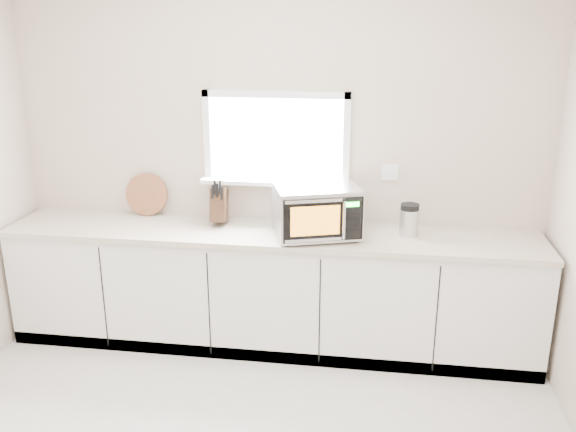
# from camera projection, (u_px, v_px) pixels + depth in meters

# --- Properties ---
(back_wall) EXTENTS (4.00, 0.17, 2.70)m
(back_wall) POSITION_uv_depth(u_px,v_px,m) (277.00, 162.00, 4.60)
(back_wall) COLOR beige
(back_wall) RESTS_ON ground
(cabinets) EXTENTS (3.92, 0.60, 0.88)m
(cabinets) POSITION_uv_depth(u_px,v_px,m) (271.00, 290.00, 4.60)
(cabinets) COLOR silver
(cabinets) RESTS_ON ground
(countertop) EXTENTS (3.92, 0.64, 0.04)m
(countertop) POSITION_uv_depth(u_px,v_px,m) (270.00, 234.00, 4.45)
(countertop) COLOR beige
(countertop) RESTS_ON cabinets
(microwave) EXTENTS (0.68, 0.60, 0.37)m
(microwave) POSITION_uv_depth(u_px,v_px,m) (316.00, 210.00, 4.29)
(microwave) COLOR black
(microwave) RESTS_ON countertop
(knife_block) EXTENTS (0.13, 0.25, 0.35)m
(knife_block) POSITION_uv_depth(u_px,v_px,m) (219.00, 204.00, 4.57)
(knife_block) COLOR #402817
(knife_block) RESTS_ON countertop
(cutting_board) EXTENTS (0.33, 0.08, 0.33)m
(cutting_board) POSITION_uv_depth(u_px,v_px,m) (147.00, 194.00, 4.77)
(cutting_board) COLOR #8F5C37
(cutting_board) RESTS_ON countertop
(coffee_grinder) EXTENTS (0.15, 0.15, 0.24)m
(coffee_grinder) POSITION_uv_depth(u_px,v_px,m) (409.00, 219.00, 4.33)
(coffee_grinder) COLOR silver
(coffee_grinder) RESTS_ON countertop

